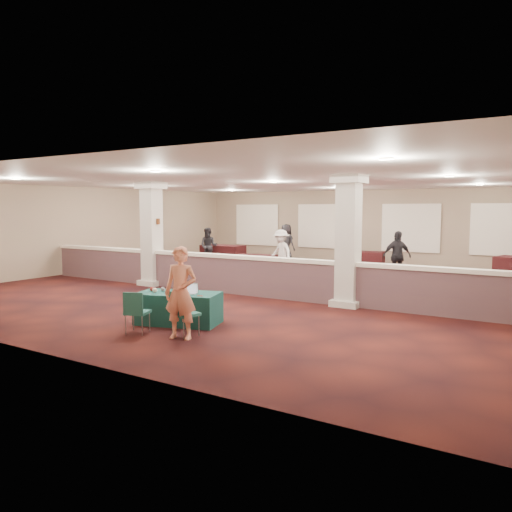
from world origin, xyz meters
The scene contains 31 objects.
ground centered at (0.00, 0.00, 0.00)m, with size 16.00×16.00×0.00m, color #401410.
wall_back centered at (0.00, 8.00, 1.60)m, with size 16.00×0.04×3.20m, color #9B8A6B.
wall_front centered at (0.00, -8.00, 1.60)m, with size 16.00×0.04×3.20m, color #9B8A6B.
wall_left centered at (-8.00, 0.00, 1.60)m, with size 0.04×16.00×3.20m, color #9B8A6B.
ceiling centered at (0.00, 0.00, 3.20)m, with size 16.00×16.00×0.02m, color silver.
partition_wall centered at (0.00, -1.50, 0.57)m, with size 15.60×0.28×1.10m.
column_left centered at (-3.50, -1.50, 1.64)m, with size 0.72×0.72×3.20m.
column_right centered at (3.00, -1.50, 1.64)m, with size 0.72×0.72×3.20m.
sconce_left centered at (-3.78, -1.50, 2.00)m, with size 0.12×0.12×0.18m.
sconce_right centered at (-3.22, -1.50, 2.00)m, with size 0.12×0.12×0.18m.
near_table centered at (0.72, -5.15, 0.32)m, with size 1.69×0.84×0.65m, color #0E3432.
conf_chair_main centered at (1.49, -5.94, 0.50)m, with size 0.51×0.52×0.85m.
conf_chair_side centered at (0.60, -6.25, 0.48)m, with size 0.53×0.53×0.82m.
woman centered at (1.57, -6.06, 0.86)m, with size 0.62×0.41×1.71m, color #FD9A6E.
far_table_front_left centered at (-2.50, 3.00, 0.32)m, with size 1.59×0.80×0.65m, color black.
far_table_front_center centered at (1.28, 0.30, 0.39)m, with size 1.90×0.95×0.77m, color black.
far_table_front_right centered at (3.12, 0.32, 0.37)m, with size 1.81×0.90×0.73m, color black.
far_table_back_left centered at (-5.52, 5.09, 0.38)m, with size 1.90×0.95×0.77m, color black.
far_table_back_center centered at (0.51, 6.50, 0.33)m, with size 1.63×0.82×0.66m, color black.
attendee_a centered at (-5.48, 4.00, 0.79)m, with size 0.76×0.42×1.58m, color black.
attendee_b centered at (-1.38, 3.00, 0.82)m, with size 1.04×0.48×1.63m, color silver.
attendee_c centered at (2.79, 3.40, 0.83)m, with size 0.98×0.47×1.66m, color black.
attendee_d centered at (-3.14, 6.63, 0.86)m, with size 0.84×0.46×1.71m, color black.
laptop_base centered at (0.99, -5.12, 0.66)m, with size 0.29×0.20×0.02m, color silver.
laptop_screen centered at (0.96, -5.02, 0.76)m, with size 0.29×0.01×0.20m, color silver.
screen_glow centered at (0.96, -5.03, 0.75)m, with size 0.27×0.00×0.17m, color silver.
knitting centered at (0.83, -5.35, 0.66)m, with size 0.36×0.27×0.03m, color #B9621D.
yarn_cream centered at (0.28, -5.38, 0.70)m, with size 0.10×0.10×0.10m, color beige.
yarn_red centered at (0.12, -5.30, 0.69)m, with size 0.09×0.09×0.09m, color maroon.
yarn_grey centered at (0.31, -5.17, 0.70)m, with size 0.09×0.09×0.09m, color #535459.
scissors centered at (1.35, -5.22, 0.65)m, with size 0.11×0.03×0.01m, color red.
Camera 1 is at (7.51, -12.98, 2.38)m, focal length 35.00 mm.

